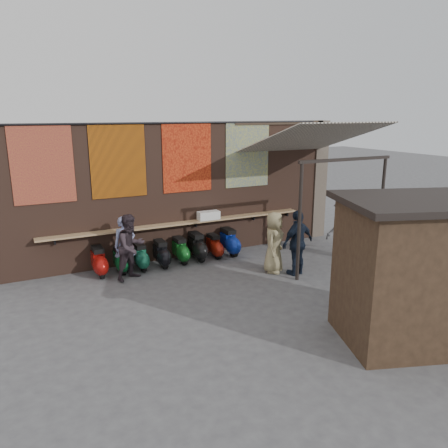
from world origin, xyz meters
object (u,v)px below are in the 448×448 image
Objects in this scene: diner_right at (131,247)px; shopper_navy at (298,243)px; scooter_stool_6 at (214,246)px; diner_left at (125,246)px; scooter_stool_4 at (180,250)px; scooter_stool_5 at (197,247)px; scooter_stool_0 at (99,262)px; scooter_stool_1 at (120,260)px; shopper_grey at (344,227)px; shelf_box at (209,215)px; shopper_tan at (274,242)px; scooter_stool_7 at (229,242)px; market_stall at (413,275)px; scooter_stool_2 at (141,257)px; scooter_stool_3 at (161,254)px.

shopper_navy is (4.07, -1.66, 0.01)m from diner_right.
scooter_stool_6 is 2.78m from diner_left.
scooter_stool_5 is (0.52, -0.01, 0.04)m from scooter_stool_4.
shopper_navy reaches higher than scooter_stool_0.
diner_right is (-2.69, -0.63, 0.53)m from scooter_stool_6.
scooter_stool_1 is 0.85× the size of scooter_stool_5.
shopper_grey reaches higher than scooter_stool_1.
shopper_tan is at bearing -64.51° from shelf_box.
shopper_tan reaches higher than scooter_stool_7.
scooter_stool_5 is 6.45m from market_stall.
scooter_stool_7 is at bearing -14.09° from diner_right.
scooter_stool_2 is at bearing -178.85° from scooter_stool_5.
scooter_stool_5 reaches higher than scooter_stool_3.
scooter_stool_6 is at bearing -178.96° from scooter_stool_7.
diner_right is at bearing -40.18° from scooter_stool_0.
scooter_stool_7 is (0.52, 0.01, 0.06)m from scooter_stool_6.
shopper_navy is at bearing -58.78° from scooter_stool_6.
market_stall is (-0.17, -3.83, 0.44)m from shopper_navy.
diner_right reaches higher than diner_left.
scooter_stool_7 is 0.32× the size of market_stall.
market_stall is at bearing -83.47° from scooter_stool_7.
diner_right is at bearing -168.74° from scooter_stool_7.
diner_left is (0.11, -0.13, 0.45)m from scooter_stool_1.
scooter_stool_6 is 2.73m from shopper_navy.
scooter_stool_0 is 1.13m from scooter_stool_2.
scooter_stool_7 is at bearing -24.42° from shelf_box.
shopper_tan is (1.50, -1.83, 0.44)m from scooter_stool_5.
scooter_stool_4 is at bearing 1.97° from scooter_stool_2.
scooter_stool_1 is 0.82m from diner_right.
scooter_stool_5 is 2.41m from shopper_tan.
scooter_stool_1 is 2.85m from scooter_stool_6.
diner_right is at bearing -4.79° from shopper_grey.
shopper_navy is at bearing -49.75° from scooter_stool_5.
scooter_stool_4 is 0.43× the size of shopper_navy.
diner_left is 4.64m from shopper_navy.
scooter_stool_7 is 0.51× the size of shopper_tan.
shopper_grey is at bearing -33.82° from diner_right.
scooter_stool_5 is at bearing -8.62° from diner_right.
shopper_tan is at bearing 9.20° from shopper_grey.
diner_left reaches higher than scooter_stool_0.
diner_left is at bearing -37.08° from shopper_navy.
scooter_stool_7 is at bearing -79.06° from shopper_navy.
scooter_stool_2 is 1.73m from scooter_stool_5.
scooter_stool_3 is at bearing -177.79° from scooter_stool_6.
scooter_stool_5 is (2.86, 0.02, 0.02)m from scooter_stool_0.
shelf_box is 0.38× the size of diner_right.
scooter_stool_2 is at bearing 108.26° from shopper_tan.
diner_left is at bearing -48.76° from scooter_stool_1.
shopper_tan is at bearing -22.57° from scooter_stool_0.
scooter_stool_0 is 1.06× the size of scooter_stool_4.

